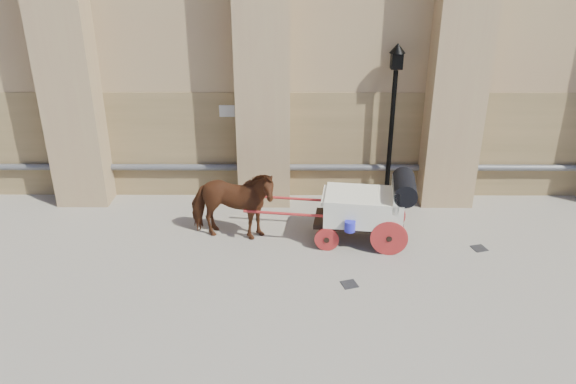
{
  "coord_description": "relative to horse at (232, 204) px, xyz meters",
  "views": [
    {
      "loc": [
        -0.29,
        -10.69,
        6.74
      ],
      "look_at": [
        -0.34,
        1.39,
        1.27
      ],
      "focal_mm": 35.0,
      "sensor_mm": 36.0,
      "label": 1
    }
  ],
  "objects": [
    {
      "name": "street_lamp",
      "position": [
        4.09,
        2.15,
        1.42
      ],
      "size": [
        0.41,
        0.41,
        4.36
      ],
      "color": "black",
      "rests_on": "ground"
    },
    {
      "name": "drain_grate_far",
      "position": [
        5.91,
        -0.49,
        -0.91
      ],
      "size": [
        0.4,
        0.4,
        0.01
      ],
      "primitive_type": "cube",
      "rotation": [
        0.0,
        0.0,
        0.28
      ],
      "color": "black",
      "rests_on": "ground"
    },
    {
      "name": "ground",
      "position": [
        1.69,
        -1.44,
        -0.92
      ],
      "size": [
        90.0,
        90.0,
        0.0
      ],
      "primitive_type": "plane",
      "color": "gray",
      "rests_on": "ground"
    },
    {
      "name": "carriage",
      "position": [
        3.28,
        -0.13,
        0.03
      ],
      "size": [
        4.12,
        1.6,
        1.76
      ],
      "rotation": [
        0.0,
        0.0,
        -0.14
      ],
      "color": "black",
      "rests_on": "ground"
    },
    {
      "name": "horse",
      "position": [
        0.0,
        0.0,
        0.0
      ],
      "size": [
        2.3,
        1.3,
        1.84
      ],
      "primitive_type": "imported",
      "rotation": [
        0.0,
        0.0,
        1.43
      ],
      "color": "#562411",
      "rests_on": "ground"
    },
    {
      "name": "drain_grate_near",
      "position": [
        2.67,
        -2.03,
        -0.91
      ],
      "size": [
        0.4,
        0.4,
        0.01
      ],
      "primitive_type": "cube",
      "rotation": [
        0.0,
        0.0,
        0.31
      ],
      "color": "black",
      "rests_on": "ground"
    }
  ]
}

